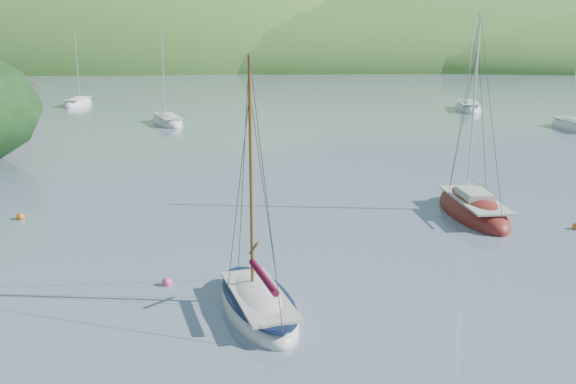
{
  "coord_description": "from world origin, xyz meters",
  "views": [
    {
      "loc": [
        0.76,
        -20.44,
        9.51
      ],
      "look_at": [
        0.88,
        8.0,
        2.2
      ],
      "focal_mm": 40.0,
      "sensor_mm": 36.0,
      "label": 1
    }
  ],
  "objects_px": {
    "daysailer_white": "(258,305)",
    "distant_sloop_a": "(167,122)",
    "distant_sloop_c": "(78,104)",
    "sloop_red": "(473,211)",
    "distant_sloop_b": "(468,108)",
    "distant_sloop_d": "(575,128)"
  },
  "relations": [
    {
      "from": "daysailer_white",
      "to": "distant_sloop_d",
      "type": "bearing_deg",
      "value": 37.33
    },
    {
      "from": "distant_sloop_a",
      "to": "sloop_red",
      "type": "bearing_deg",
      "value": -79.7
    },
    {
      "from": "sloop_red",
      "to": "distant_sloop_b",
      "type": "relative_size",
      "value": 0.96
    },
    {
      "from": "daysailer_white",
      "to": "sloop_red",
      "type": "bearing_deg",
      "value": 30.11
    },
    {
      "from": "distant_sloop_c",
      "to": "distant_sloop_d",
      "type": "relative_size",
      "value": 0.98
    },
    {
      "from": "daysailer_white",
      "to": "distant_sloop_a",
      "type": "distance_m",
      "value": 45.8
    },
    {
      "from": "distant_sloop_b",
      "to": "distant_sloop_d",
      "type": "xyz_separation_m",
      "value": [
        6.12,
        -14.95,
        -0.01
      ]
    },
    {
      "from": "sloop_red",
      "to": "distant_sloop_b",
      "type": "xyz_separation_m",
      "value": [
        11.93,
        43.88,
        -0.02
      ]
    },
    {
      "from": "distant_sloop_a",
      "to": "distant_sloop_c",
      "type": "relative_size",
      "value": 1.02
    },
    {
      "from": "daysailer_white",
      "to": "distant_sloop_c",
      "type": "relative_size",
      "value": 0.91
    },
    {
      "from": "distant_sloop_d",
      "to": "distant_sloop_a",
      "type": "bearing_deg",
      "value": 168.23
    },
    {
      "from": "distant_sloop_b",
      "to": "distant_sloop_c",
      "type": "bearing_deg",
      "value": -176.66
    },
    {
      "from": "sloop_red",
      "to": "distant_sloop_b",
      "type": "height_order",
      "value": "distant_sloop_b"
    },
    {
      "from": "distant_sloop_a",
      "to": "distant_sloop_c",
      "type": "distance_m",
      "value": 21.5
    },
    {
      "from": "distant_sloop_a",
      "to": "distant_sloop_d",
      "type": "height_order",
      "value": "distant_sloop_d"
    },
    {
      "from": "sloop_red",
      "to": "distant_sloop_c",
      "type": "xyz_separation_m",
      "value": [
        -35.98,
        48.89,
        -0.04
      ]
    },
    {
      "from": "sloop_red",
      "to": "distant_sloop_a",
      "type": "relative_size",
      "value": 1.07
    },
    {
      "from": "daysailer_white",
      "to": "sloop_red",
      "type": "xyz_separation_m",
      "value": [
        10.75,
        11.72,
        -0.0
      ]
    },
    {
      "from": "distant_sloop_c",
      "to": "sloop_red",
      "type": "bearing_deg",
      "value": -50.61
    },
    {
      "from": "sloop_red",
      "to": "distant_sloop_a",
      "type": "bearing_deg",
      "value": 118.55
    },
    {
      "from": "daysailer_white",
      "to": "distant_sloop_a",
      "type": "bearing_deg",
      "value": 86.61
    },
    {
      "from": "distant_sloop_c",
      "to": "distant_sloop_a",
      "type": "bearing_deg",
      "value": -45.69
    }
  ]
}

